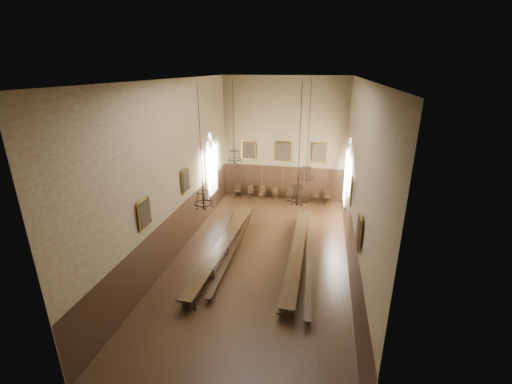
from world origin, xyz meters
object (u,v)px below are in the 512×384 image
(table_left, at_px, (224,249))
(bench_right_inner, at_px, (290,256))
(chandelier_front_left, at_px, (203,195))
(chandelier_front_right, at_px, (297,192))
(bench_right_outer, at_px, (309,256))
(chair_3, at_px, (275,196))
(chandelier_back_right, at_px, (307,171))
(chair_1, at_px, (251,194))
(chair_5, at_px, (301,198))
(table_right, at_px, (297,255))
(bench_left_inner, at_px, (234,249))
(chair_6, at_px, (315,199))
(chair_0, at_px, (238,193))
(bench_left_outer, at_px, (215,249))
(chandelier_back_left, at_px, (234,154))
(chair_4, at_px, (289,197))
(chair_2, at_px, (262,195))
(chair_7, at_px, (327,199))

(table_left, distance_m, bench_right_inner, 3.53)
(chandelier_front_left, bearing_deg, chandelier_front_right, 12.71)
(bench_right_inner, distance_m, bench_right_outer, 0.99)
(chair_3, distance_m, chandelier_back_right, 8.12)
(chair_1, bearing_deg, chair_5, -15.77)
(table_right, relative_size, chair_5, 11.11)
(bench_left_inner, distance_m, bench_right_outer, 4.04)
(chair_6, height_order, chandelier_front_left, chandelier_front_left)
(bench_right_outer, relative_size, chair_0, 9.99)
(bench_left_outer, height_order, chair_0, chair_0)
(chandelier_front_right, bearing_deg, chandelier_back_right, 87.67)
(chandelier_back_left, bearing_deg, chair_3, 76.96)
(chair_1, height_order, chair_3, chair_1)
(chair_4, bearing_deg, chair_1, -168.66)
(bench_left_outer, relative_size, chair_0, 9.49)
(chair_3, height_order, chair_6, chair_6)
(chair_0, xyz_separation_m, chair_2, (1.96, -0.06, -0.01))
(table_right, relative_size, chair_1, 10.09)
(table_right, relative_size, chandelier_back_left, 2.17)
(table_left, xyz_separation_m, bench_right_outer, (4.51, 0.34, -0.09))
(table_right, height_order, chair_7, chair_7)
(chandelier_back_left, height_order, chandelier_front_left, same)
(chandelier_back_right, bearing_deg, chair_4, 103.00)
(table_left, height_order, chair_4, chair_4)
(chandelier_front_right, bearing_deg, chair_0, 116.65)
(table_left, height_order, chair_6, chair_6)
(chair_2, bearing_deg, chandelier_back_right, -71.53)
(chair_5, bearing_deg, bench_left_inner, -111.53)
(table_left, xyz_separation_m, chair_1, (-0.40, 8.76, -0.10))
(chair_0, height_order, chandelier_back_left, chandelier_back_left)
(bench_right_outer, bearing_deg, chair_5, 97.13)
(bench_left_inner, xyz_separation_m, chair_3, (1.05, 8.39, 0.02))
(table_left, height_order, bench_left_outer, table_left)
(bench_left_outer, height_order, bench_right_inner, bench_left_outer)
(bench_right_inner, relative_size, chair_1, 9.88)
(bench_left_inner, bearing_deg, chair_3, 82.85)
(chair_4, distance_m, chair_5, 0.91)
(chair_4, bearing_deg, chandelier_front_right, -69.66)
(chandelier_back_left, bearing_deg, chandelier_front_left, -89.94)
(bench_right_outer, distance_m, chandelier_back_left, 6.82)
(chair_4, xyz_separation_m, chair_5, (0.90, -0.02, -0.05))
(chair_0, bearing_deg, chair_6, -9.75)
(chair_1, xyz_separation_m, chair_7, (5.81, -0.03, 0.02))
(chair_5, bearing_deg, chair_6, 3.68)
(bench_left_inner, xyz_separation_m, chair_2, (0.05, 8.35, 0.04))
(chair_2, distance_m, chair_6, 4.01)
(bench_left_outer, xyz_separation_m, bench_right_outer, (5.07, 0.22, 0.01))
(table_right, distance_m, chandelier_front_left, 6.34)
(chair_0, bearing_deg, chair_2, -11.51)
(bench_right_inner, height_order, chair_5, chair_5)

